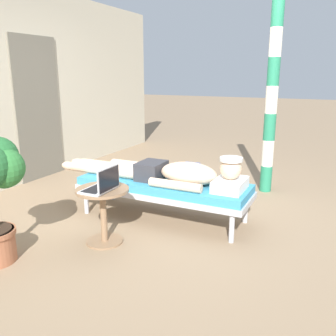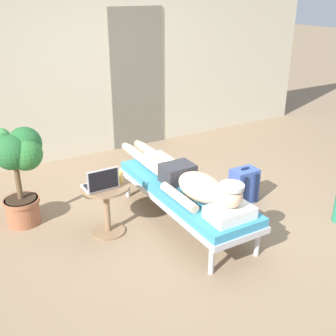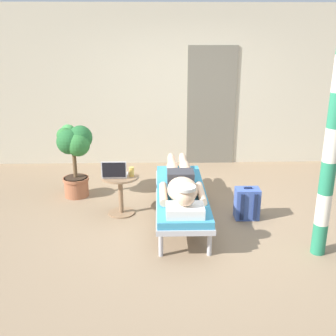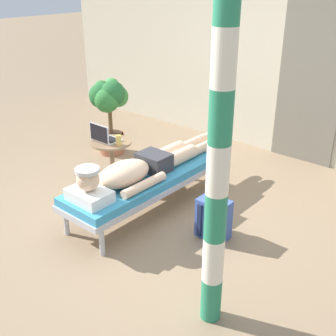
# 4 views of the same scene
# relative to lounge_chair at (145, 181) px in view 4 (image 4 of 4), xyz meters

# --- Properties ---
(ground_plane) EXTENTS (40.00, 40.00, 0.00)m
(ground_plane) POSITION_rel_lounge_chair_xyz_m (0.20, 0.01, -0.35)
(ground_plane) COLOR #8C7256
(house_wall_back) EXTENTS (7.60, 0.20, 2.70)m
(house_wall_back) POSITION_rel_lounge_chair_xyz_m (-0.00, 2.46, 1.00)
(house_wall_back) COLOR beige
(house_wall_back) RESTS_ON ground
(house_door_panel) EXTENTS (0.84, 0.03, 2.04)m
(house_door_panel) POSITION_rel_lounge_chair_xyz_m (0.65, 2.35, 0.67)
(house_door_panel) COLOR #6D6759
(house_door_panel) RESTS_ON ground
(lounge_chair) EXTENTS (0.61, 1.87, 0.42)m
(lounge_chair) POSITION_rel_lounge_chair_xyz_m (0.00, 0.00, 0.00)
(lounge_chair) COLOR #B7B7BC
(lounge_chair) RESTS_ON ground
(person_reclining) EXTENTS (0.53, 2.17, 0.33)m
(person_reclining) POSITION_rel_lounge_chair_xyz_m (0.00, -0.06, 0.17)
(person_reclining) COLOR white
(person_reclining) RESTS_ON lounge_chair
(side_table) EXTENTS (0.48, 0.48, 0.52)m
(side_table) POSITION_rel_lounge_chair_xyz_m (-0.76, 0.23, 0.01)
(side_table) COLOR #8C6B4C
(side_table) RESTS_ON ground
(laptop) EXTENTS (0.31, 0.24, 0.23)m
(laptop) POSITION_rel_lounge_chair_xyz_m (-0.82, 0.18, 0.24)
(laptop) COLOR silver
(laptop) RESTS_ON side_table
(drink_glass) EXTENTS (0.06, 0.06, 0.12)m
(drink_glass) POSITION_rel_lounge_chair_xyz_m (-0.61, 0.22, 0.24)
(drink_glass) COLOR gold
(drink_glass) RESTS_ON side_table
(backpack) EXTENTS (0.30, 0.26, 0.42)m
(backpack) POSITION_rel_lounge_chair_xyz_m (0.84, 0.06, -0.15)
(backpack) COLOR #3F59A5
(backpack) RESTS_ON ground
(potted_plant) EXTENTS (0.49, 0.52, 1.04)m
(potted_plant) POSITION_rel_lounge_chair_xyz_m (-1.43, 0.82, 0.36)
(potted_plant) COLOR #9E5B3D
(potted_plant) RESTS_ON ground
(porch_post) EXTENTS (0.15, 0.15, 2.40)m
(porch_post) POSITION_rel_lounge_chair_xyz_m (1.43, -0.81, 0.86)
(porch_post) COLOR #267F59
(porch_post) RESTS_ON ground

